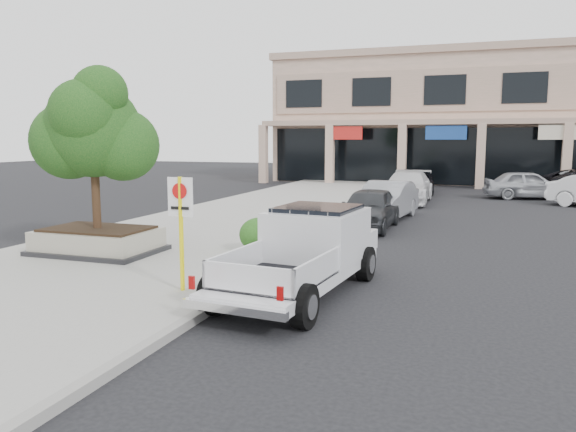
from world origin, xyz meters
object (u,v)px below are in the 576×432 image
at_px(curb_car_a, 369,208).
at_px(curb_car_b, 386,200).
at_px(pickup_truck, 299,253).
at_px(curb_car_c, 407,187).
at_px(planter_tree, 101,130).
at_px(no_parking_sign, 181,218).
at_px(curb_car_d, 413,181).
at_px(planter, 98,241).
at_px(lot_car_a, 528,185).

distance_m(curb_car_a, curb_car_b, 2.59).
bearing_deg(pickup_truck, curb_car_c, 95.56).
height_order(pickup_truck, curb_car_a, pickup_truck).
xyz_separation_m(planter_tree, pickup_truck, (6.11, -1.86, -2.54)).
bearing_deg(no_parking_sign, curb_car_d, 85.67).
bearing_deg(curb_car_d, pickup_truck, -94.29).
bearing_deg(planter, curb_car_c, 68.95).
distance_m(curb_car_c, lot_car_a, 7.10).
height_order(planter, curb_car_b, curb_car_b).
distance_m(no_parking_sign, curb_car_a, 10.16).
bearing_deg(planter, curb_car_a, 50.86).
distance_m(pickup_truck, lot_car_a, 22.58).
height_order(curb_car_c, curb_car_d, curb_car_c).
distance_m(pickup_truck, curb_car_d, 23.15).
relative_size(planter, curb_car_b, 0.70).
bearing_deg(pickup_truck, curb_car_b, 95.95).
xyz_separation_m(curb_car_b, curb_car_c, (0.06, 6.22, 0.03)).
height_order(planter, curb_car_c, curb_car_c).
height_order(no_parking_sign, curb_car_d, no_parking_sign).
bearing_deg(curb_car_a, curb_car_b, 86.73).
xyz_separation_m(pickup_truck, curb_car_a, (-0.29, 9.02, -0.14)).
relative_size(planter_tree, lot_car_a, 0.89).
height_order(planter_tree, pickup_truck, planter_tree).
bearing_deg(lot_car_a, no_parking_sign, 149.42).
relative_size(curb_car_b, curb_car_d, 0.91).
xyz_separation_m(no_parking_sign, pickup_truck, (2.18, 0.93, -0.76)).
bearing_deg(curb_car_a, lot_car_a, 65.30).
xyz_separation_m(no_parking_sign, lot_car_a, (8.02, 22.74, -0.86)).
height_order(pickup_truck, curb_car_b, pickup_truck).
relative_size(curb_car_a, curb_car_c, 0.79).
bearing_deg(curb_car_b, planter, -115.34).
relative_size(no_parking_sign, curb_car_a, 0.53).
height_order(planter, curb_car_a, curb_car_a).
bearing_deg(curb_car_c, planter_tree, -111.01).
bearing_deg(planter_tree, curb_car_d, 74.87).
xyz_separation_m(planter, no_parking_sign, (4.07, -2.63, 1.16)).
bearing_deg(lot_car_a, planter_tree, 137.93).
bearing_deg(curb_car_a, no_parking_sign, -99.81).
xyz_separation_m(planter_tree, no_parking_sign, (3.93, -2.78, -1.78)).
relative_size(planter_tree, curb_car_d, 0.79).
bearing_deg(pickup_truck, planter_tree, 168.53).
bearing_deg(pickup_truck, curb_car_a, 97.30).
distance_m(pickup_truck, curb_car_c, 17.83).
height_order(curb_car_b, curb_car_c, curb_car_c).
height_order(pickup_truck, lot_car_a, pickup_truck).
bearing_deg(lot_car_a, planter, 137.84).
bearing_deg(pickup_truck, curb_car_d, 96.31).
height_order(curb_car_b, curb_car_d, curb_car_b).
bearing_deg(curb_car_c, curb_car_b, -90.77).
height_order(planter, lot_car_a, lot_car_a).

